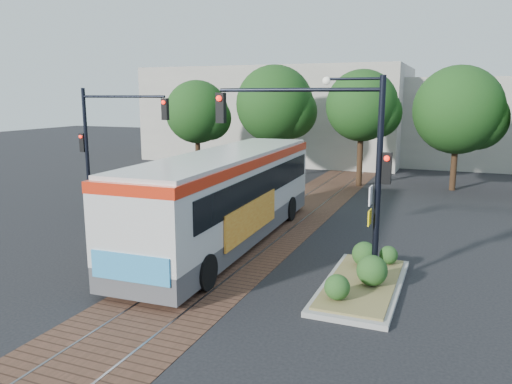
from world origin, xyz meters
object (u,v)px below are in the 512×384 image
city_bus (228,193)px  officer (126,199)px  signal_pole_main (337,147)px  parked_car (180,180)px  traffic_island (364,277)px  signal_pole_left (105,134)px

city_bus → officer: bearing=160.8°
signal_pole_main → city_bus: bearing=151.0°
city_bus → parked_car: (-7.60, 9.14, -1.41)m
traffic_island → parked_car: bearing=138.3°
city_bus → signal_pole_main: bearing=-31.1°
parked_car → signal_pole_left: bearing=-156.4°
signal_pole_left → parked_car: (-0.16, 7.00, -3.30)m
traffic_island → officer: bearing=158.7°
traffic_island → parked_car: 17.88m
city_bus → signal_pole_main: (4.80, -2.66, 2.19)m
signal_pole_main → parked_car: 17.49m
signal_pole_left → parked_car: 7.74m
city_bus → traffic_island: 6.58m
city_bus → officer: city_bus is taller
traffic_island → signal_pole_left: 14.50m
signal_pole_main → signal_pole_left: (-12.23, 4.80, -0.29)m
signal_pole_main → signal_pole_left: size_ratio=1.00×
signal_pole_main → officer: size_ratio=3.43×
signal_pole_main → signal_pole_left: signal_pole_main is taller
traffic_island → city_bus: bearing=154.5°
city_bus → traffic_island: bearing=-27.6°
traffic_island → officer: officer is taller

